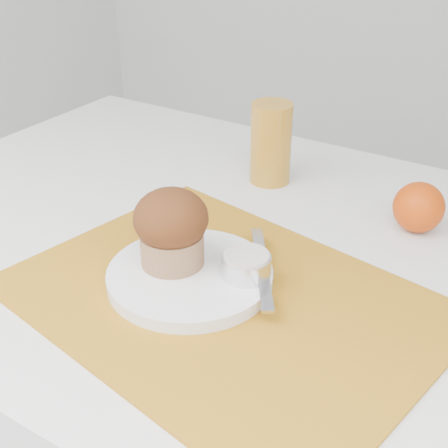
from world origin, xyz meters
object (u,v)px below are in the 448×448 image
Objects in this scene: orange at (419,207)px; juice_glass at (271,143)px; table at (239,428)px; plate at (190,276)px; muffin at (171,227)px.

juice_glass reaches higher than orange.
table is 8.86× the size of juice_glass.
plate is (-0.00, -0.13, 0.39)m from table.
table is 0.49m from juice_glass.
table is 0.41m from plate.
table is 0.49m from orange.
orange is 0.37m from muffin.
juice_glass is at bearing 95.96° from muffin.
muffin is at bearing -103.92° from table.
plate is at bearing -124.18° from orange.
table is 16.31× the size of orange.
juice_glass is at bearing 100.98° from plate.
table is 0.46m from muffin.
orange is 0.71× the size of muffin.
juice_glass reaches higher than muffin.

